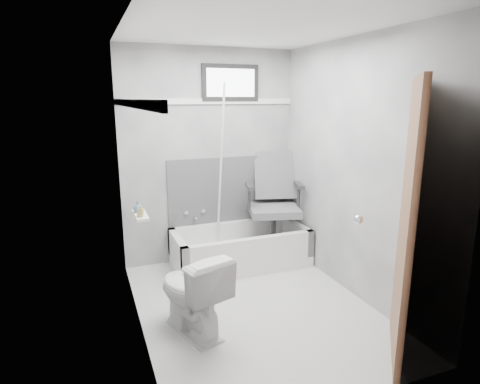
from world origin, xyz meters
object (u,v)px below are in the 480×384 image
bathtub (240,247)px  toilet (192,293)px  door (471,233)px  office_chair (274,203)px  soap_bottle_b (138,207)px  soap_bottle_a (140,210)px

bathtub → toilet: (-0.85, -1.11, 0.13)m
bathtub → door: door is taller
office_chair → toilet: bearing=-122.9°
toilet → soap_bottle_b: (-0.32, 0.49, 0.62)m
office_chair → door: size_ratio=0.56×
bathtub → soap_bottle_b: 1.52m
toilet → soap_bottle_a: 0.78m
toilet → door: (1.60, -1.10, 0.66)m
toilet → office_chair: bearing=-155.9°
door → soap_bottle_b: bearing=140.3°
soap_bottle_b → door: bearing=-39.7°
door → soap_bottle_a: (-1.92, 1.46, -0.03)m
office_chair → soap_bottle_b: (-1.59, -0.64, 0.27)m
soap_bottle_a → soap_bottle_b: size_ratio=0.95×
toilet → door: bearing=127.9°
door → office_chair: bearing=98.3°
soap_bottle_b → bathtub: bearing=27.7°
toilet → soap_bottle_b: size_ratio=6.86×
office_chair → soap_bottle_a: bearing=-138.5°
door → soap_bottle_a: 2.41m
office_chair → soap_bottle_a: (-1.59, -0.78, 0.28)m
bathtub → soap_bottle_b: size_ratio=14.69×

